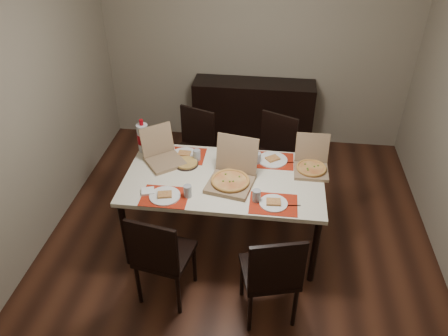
% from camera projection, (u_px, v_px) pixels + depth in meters
% --- Properties ---
extents(ground, '(3.80, 4.00, 0.02)m').
position_uv_depth(ground, '(239.00, 238.00, 4.41)').
color(ground, '#442215').
rests_on(ground, ground).
extents(room_walls, '(3.84, 4.02, 2.62)m').
position_uv_depth(room_walls, '(248.00, 55.00, 3.77)').
color(room_walls, gray).
rests_on(room_walls, ground).
extents(sideboard, '(1.50, 0.40, 0.90)m').
position_uv_depth(sideboard, '(253.00, 115.00, 5.60)').
color(sideboard, black).
rests_on(sideboard, ground).
extents(dining_table, '(1.80, 1.00, 0.75)m').
position_uv_depth(dining_table, '(224.00, 183.00, 4.01)').
color(dining_table, beige).
rests_on(dining_table, ground).
extents(chair_near_left, '(0.49, 0.49, 0.93)m').
position_uv_depth(chair_near_left, '(161.00, 255.00, 3.50)').
color(chair_near_left, black).
rests_on(chair_near_left, ground).
extents(chair_near_right, '(0.51, 0.51, 0.93)m').
position_uv_depth(chair_near_right, '(272.00, 274.00, 3.34)').
color(chair_near_right, black).
rests_on(chair_near_right, ground).
extents(chair_far_left, '(0.54, 0.54, 0.93)m').
position_uv_depth(chair_far_left, '(193.00, 147.00, 4.85)').
color(chair_far_left, black).
rests_on(chair_far_left, ground).
extents(chair_far_right, '(0.56, 0.56, 0.93)m').
position_uv_depth(chair_far_right, '(273.00, 153.00, 4.74)').
color(chair_far_right, black).
rests_on(chair_far_right, ground).
extents(setting_near_left, '(0.46, 0.30, 0.11)m').
position_uv_depth(setting_near_left, '(168.00, 194.00, 3.73)').
color(setting_near_left, '#B01F0B').
rests_on(setting_near_left, dining_table).
extents(setting_near_right, '(0.43, 0.30, 0.11)m').
position_uv_depth(setting_near_right, '(269.00, 201.00, 3.65)').
color(setting_near_right, '#B01F0B').
rests_on(setting_near_right, dining_table).
extents(setting_far_left, '(0.50, 0.30, 0.11)m').
position_uv_depth(setting_far_left, '(186.00, 154.00, 4.24)').
color(setting_far_left, '#B01F0B').
rests_on(setting_far_left, dining_table).
extents(setting_far_right, '(0.49, 0.30, 0.11)m').
position_uv_depth(setting_far_right, '(269.00, 159.00, 4.17)').
color(setting_far_right, '#B01F0B').
rests_on(setting_far_right, dining_table).
extents(napkin_loose, '(0.16, 0.16, 0.02)m').
position_uv_depth(napkin_loose, '(232.00, 182.00, 3.89)').
color(napkin_loose, white).
rests_on(napkin_loose, dining_table).
extents(pizza_box_center, '(0.46, 0.49, 0.38)m').
position_uv_depth(pizza_box_center, '(231.00, 178.00, 3.86)').
color(pizza_box_center, '#84684C').
rests_on(pizza_box_center, dining_table).
extents(pizza_box_right, '(0.31, 0.34, 0.31)m').
position_uv_depth(pizza_box_right, '(311.00, 165.00, 4.03)').
color(pizza_box_right, '#84684C').
rests_on(pizza_box_right, dining_table).
extents(pizza_box_left, '(0.47, 0.47, 0.32)m').
position_uv_depth(pizza_box_left, '(163.00, 156.00, 4.16)').
color(pizza_box_left, '#84684C').
rests_on(pizza_box_left, dining_table).
extents(faina_plate, '(0.23, 0.23, 0.03)m').
position_uv_depth(faina_plate, '(186.00, 163.00, 4.13)').
color(faina_plate, black).
rests_on(faina_plate, dining_table).
extents(dip_bowl, '(0.12, 0.12, 0.03)m').
position_uv_depth(dip_bowl, '(243.00, 163.00, 4.13)').
color(dip_bowl, white).
rests_on(dip_bowl, dining_table).
extents(soda_bottle, '(0.12, 0.12, 0.34)m').
position_uv_depth(soda_bottle, '(143.00, 138.00, 4.26)').
color(soda_bottle, silver).
rests_on(soda_bottle, dining_table).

